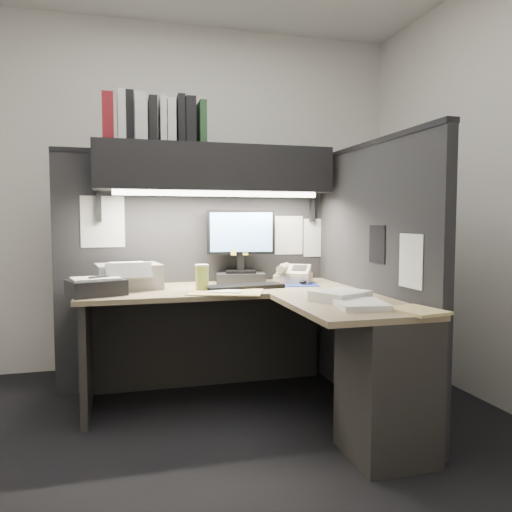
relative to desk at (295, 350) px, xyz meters
name	(u,v)px	position (x,y,z in m)	size (l,w,h in m)	color
floor	(219,437)	(-0.43, 0.00, -0.44)	(3.50, 3.50, 0.00)	black
wall_back	(182,197)	(-0.43, 1.50, 0.91)	(3.50, 0.04, 2.70)	silver
wall_front	(342,135)	(-0.43, -1.50, 0.91)	(3.50, 0.04, 2.70)	silver
wall_right	(501,189)	(1.32, 0.00, 0.91)	(0.04, 3.00, 2.70)	silver
partition_back	(197,271)	(-0.40, 0.93, 0.36)	(1.90, 0.06, 1.60)	black
partition_right	(370,279)	(0.55, 0.18, 0.36)	(0.06, 1.50, 1.60)	black
desk	(295,350)	(0.00, 0.00, 0.00)	(1.70, 1.53, 0.73)	#8F7C5B
overhead_shelf	(215,169)	(-0.30, 0.75, 1.06)	(1.55, 0.34, 0.30)	black
task_light_tube	(219,194)	(-0.30, 0.61, 0.89)	(0.04, 0.04, 1.32)	white
monitor	(241,254)	(-0.11, 0.79, 0.49)	(0.46, 0.26, 0.50)	black
keyboard	(244,287)	(-0.17, 0.48, 0.30)	(0.50, 0.17, 0.02)	black
mousepad	(300,285)	(0.24, 0.55, 0.29)	(0.23, 0.21, 0.00)	navy
mouse	(302,281)	(0.25, 0.56, 0.31)	(0.06, 0.10, 0.04)	black
telephone	(294,276)	(0.23, 0.68, 0.34)	(0.24, 0.25, 0.10)	#B9A98E
coffee_cup	(202,278)	(-0.44, 0.44, 0.36)	(0.08, 0.08, 0.15)	#CCC851
printer	(128,276)	(-0.87, 0.68, 0.36)	(0.38, 0.33, 0.15)	#919497
notebook_stack	(96,287)	(-1.06, 0.43, 0.33)	(0.30, 0.25, 0.09)	black
open_folder	(226,292)	(-0.32, 0.32, 0.29)	(0.43, 0.28, 0.01)	#D0B975
paper_stack_a	(340,296)	(0.22, -0.12, 0.31)	(0.27, 0.23, 0.05)	white
paper_stack_b	(360,304)	(0.22, -0.33, 0.30)	(0.23, 0.29, 0.03)	white
manila_stack	(417,311)	(0.42, -0.53, 0.29)	(0.20, 0.25, 0.01)	#D0B975
binder_row	(154,121)	(-0.69, 0.75, 1.35)	(0.64, 0.25, 0.31)	maroon
pinned_papers	(265,236)	(0.00, 0.56, 0.61)	(1.76, 1.31, 0.51)	white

